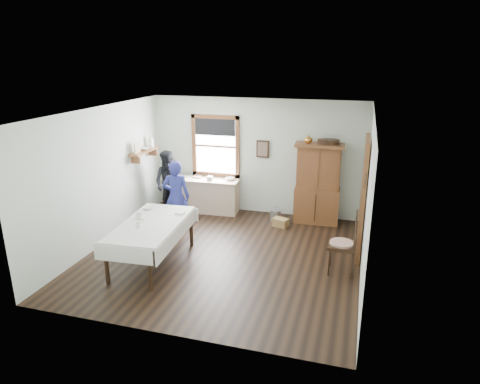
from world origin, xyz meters
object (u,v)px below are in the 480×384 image
at_px(wicker_basket, 281,222).
at_px(dining_table, 152,243).
at_px(spindle_chair, 342,242).
at_px(woman_blue, 176,199).
at_px(china_hutch, 318,184).
at_px(work_counter, 210,195).
at_px(figure_dark, 169,186).
at_px(pail, 275,215).

bearing_deg(wicker_basket, dining_table, -128.72).
height_order(spindle_chair, woman_blue, woman_blue).
bearing_deg(china_hutch, work_counter, 178.07).
bearing_deg(work_counter, figure_dark, -153.55).
distance_m(wicker_basket, woman_blue, 2.34).
bearing_deg(woman_blue, spindle_chair, 152.91).
relative_size(work_counter, china_hutch, 0.78).
relative_size(spindle_chair, figure_dark, 0.78).
height_order(woman_blue, figure_dark, woman_blue).
height_order(spindle_chair, figure_dark, figure_dark).
bearing_deg(wicker_basket, china_hutch, 34.47).
distance_m(spindle_chair, pail, 2.61).
xyz_separation_m(dining_table, pail, (1.72, 2.65, -0.26)).
xyz_separation_m(china_hutch, figure_dark, (-3.36, -0.49, -0.19)).
height_order(china_hutch, spindle_chair, china_hutch).
relative_size(work_counter, dining_table, 0.72).
xyz_separation_m(spindle_chair, woman_blue, (-3.48, 0.87, 0.16)).
distance_m(pail, wicker_basket, 0.34).
bearing_deg(china_hutch, figure_dark, -174.29).
relative_size(pail, woman_blue, 0.18).
distance_m(work_counter, dining_table, 2.82).
distance_m(spindle_chair, woman_blue, 3.59).
height_order(dining_table, wicker_basket, dining_table).
height_order(dining_table, woman_blue, woman_blue).
bearing_deg(woman_blue, dining_table, 84.00).
bearing_deg(china_hutch, woman_blue, -156.49).
relative_size(wicker_basket, figure_dark, 0.22).
distance_m(pail, figure_dark, 2.55).
bearing_deg(figure_dark, china_hutch, 12.14).
relative_size(spindle_chair, pail, 4.23).
distance_m(china_hutch, wicker_basket, 1.18).
relative_size(dining_table, wicker_basket, 6.27).
bearing_deg(spindle_chair, figure_dark, 156.68).
xyz_separation_m(work_counter, dining_table, (-0.07, -2.82, -0.01)).
distance_m(china_hutch, pail, 1.19).
distance_m(woman_blue, figure_dark, 1.05).
relative_size(china_hutch, wicker_basket, 5.72).
distance_m(wicker_basket, figure_dark, 2.72).
xyz_separation_m(pail, figure_dark, (-2.47, -0.29, 0.58)).
relative_size(dining_table, pail, 7.46).
xyz_separation_m(pail, wicker_basket, (0.17, -0.29, -0.04)).
xyz_separation_m(pail, woman_blue, (-1.90, -1.17, 0.59)).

